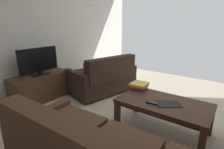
{
  "coord_description": "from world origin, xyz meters",
  "views": [
    {
      "loc": [
        -0.83,
        2.41,
        1.47
      ],
      "look_at": [
        0.4,
        0.73,
        0.86
      ],
      "focal_mm": 28.17,
      "sensor_mm": 36.0,
      "label": 1
    }
  ],
  "objects": [
    {
      "name": "loose_magazine",
      "position": [
        -0.18,
        0.28,
        0.45
      ],
      "size": [
        0.37,
        0.35,
        0.01
      ],
      "primitive_type": "cube",
      "rotation": [
        0.0,
        0.0,
        2.21
      ],
      "color": "black",
      "rests_on": "coffee_table"
    },
    {
      "name": "tv_stand",
      "position": [
        2.21,
        0.62,
        0.26
      ],
      "size": [
        0.45,
        1.12,
        0.51
      ],
      "color": "#4C331E",
      "rests_on": "ground"
    },
    {
      "name": "ground_plane",
      "position": [
        0.0,
        0.0,
        -0.0
      ],
      "size": [
        5.09,
        5.31,
        0.01
      ],
      "primitive_type": "cube",
      "color": "beige"
    },
    {
      "name": "book_stack",
      "position": [
        0.4,
        -0.02,
        0.49
      ],
      "size": [
        0.28,
        0.32,
        0.09
      ],
      "color": "#385693",
      "rests_on": "coffee_table"
    },
    {
      "name": "wall_right",
      "position": [
        2.55,
        0.0,
        1.4
      ],
      "size": [
        0.12,
        5.31,
        2.81
      ],
      "primitive_type": "cube",
      "color": "white",
      "rests_on": "ground"
    },
    {
      "name": "tv_remote",
      "position": [
        -0.01,
        0.4,
        0.46
      ],
      "size": [
        0.16,
        0.06,
        0.02
      ],
      "color": "black",
      "rests_on": "coffee_table"
    },
    {
      "name": "flat_tv",
      "position": [
        2.21,
        0.61,
        0.78
      ],
      "size": [
        0.2,
        0.78,
        0.52
      ],
      "color": "black",
      "rests_on": "tv_stand"
    },
    {
      "name": "loveseat_near",
      "position": [
        1.43,
        -0.38,
        0.35
      ],
      "size": [
        1.08,
        1.49,
        0.83
      ],
      "color": "black",
      "rests_on": "ground"
    },
    {
      "name": "coffee_table",
      "position": [
        -0.11,
        0.24,
        0.38
      ],
      "size": [
        1.2,
        0.67,
        0.45
      ],
      "color": "#3D2316",
      "rests_on": "ground"
    }
  ]
}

